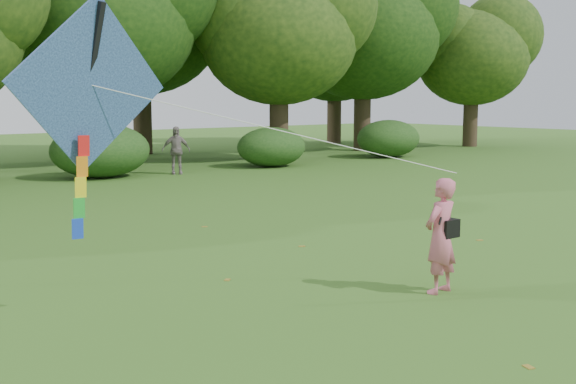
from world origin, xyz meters
TOP-DOWN VIEW (x-y plane):
  - ground at (0.00, 0.00)m, footprint 100.00×100.00m
  - man_kite_flyer at (0.58, 0.97)m, footprint 0.65×0.48m
  - bystander_right at (5.60, 17.30)m, footprint 1.09×0.82m
  - crossbody_bag at (0.70, 0.94)m, footprint 0.43×0.20m
  - flying_kite at (-3.64, 3.06)m, footprint 5.60×2.49m
  - tree_line at (1.67, 22.88)m, footprint 54.70×15.30m
  - fallen_leaves at (-1.36, 5.21)m, footprint 9.97×15.59m

SIDE VIEW (x-z plane):
  - ground at x=0.00m, z-range 0.00..0.00m
  - fallen_leaves at x=-1.36m, z-range 0.00..0.01m
  - man_kite_flyer at x=0.58m, z-range 0.00..1.65m
  - bystander_right at x=5.60m, z-range 0.00..1.72m
  - crossbody_bag at x=0.70m, z-range 0.59..1.27m
  - flying_kite at x=-3.64m, z-range 1.35..4.39m
  - tree_line at x=1.67m, z-range 0.86..10.35m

